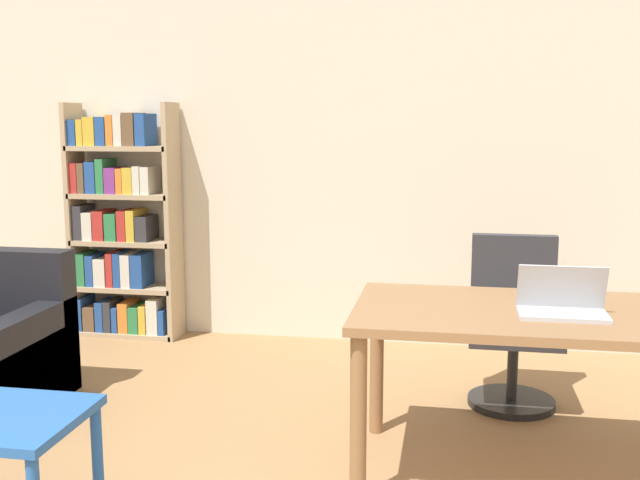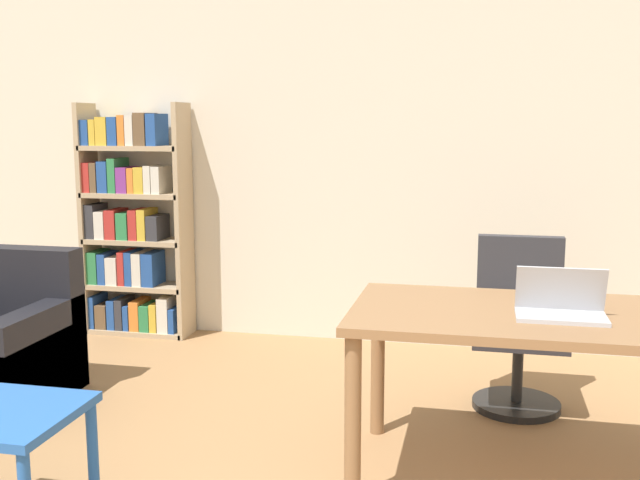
{
  "view_description": "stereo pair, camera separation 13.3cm",
  "coord_description": "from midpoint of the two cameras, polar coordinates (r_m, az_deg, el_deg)",
  "views": [
    {
      "loc": [
        0.64,
        -0.77,
        1.59
      ],
      "look_at": [
        0.02,
        2.72,
        1.02
      ],
      "focal_mm": 42.0,
      "sensor_mm": 36.0,
      "label": 1
    },
    {
      "loc": [
        0.77,
        -0.74,
        1.59
      ],
      "look_at": [
        0.02,
        2.72,
        1.02
      ],
      "focal_mm": 42.0,
      "sensor_mm": 36.0,
      "label": 2
    }
  ],
  "objects": [
    {
      "name": "bookshelf",
      "position": [
        5.73,
        -15.67,
        0.83
      ],
      "size": [
        0.8,
        0.28,
        1.72
      ],
      "color": "tan",
      "rests_on": "ground_plane"
    },
    {
      "name": "wall_back",
      "position": [
        5.34,
        2.58,
        6.49
      ],
      "size": [
        8.0,
        0.06,
        2.7
      ],
      "color": "beige",
      "rests_on": "ground_plane"
    },
    {
      "name": "office_chair",
      "position": [
        4.37,
        13.67,
        -6.28
      ],
      "size": [
        0.5,
        0.5,
        0.94
      ],
      "color": "black",
      "rests_on": "ground_plane"
    },
    {
      "name": "side_table_blue",
      "position": [
        3.11,
        -24.38,
        -13.44
      ],
      "size": [
        0.6,
        0.52,
        0.53
      ],
      "color": "#2356A3",
      "rests_on": "ground_plane"
    },
    {
      "name": "desk",
      "position": [
        3.41,
        15.01,
        -6.81
      ],
      "size": [
        1.58,
        0.86,
        0.77
      ],
      "color": "olive",
      "rests_on": "ground_plane"
    },
    {
      "name": "laptop",
      "position": [
        3.32,
        16.88,
        -4.71
      ],
      "size": [
        0.37,
        0.21,
        0.21
      ],
      "color": "#B2B2B7",
      "rests_on": "desk"
    }
  ]
}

